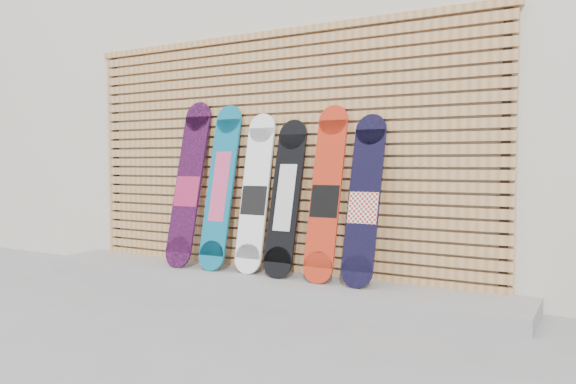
{
  "coord_description": "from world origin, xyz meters",
  "views": [
    {
      "loc": [
        2.54,
        -3.42,
        1.1
      ],
      "look_at": [
        0.15,
        0.75,
        0.85
      ],
      "focal_mm": 35.0,
      "sensor_mm": 36.0,
      "label": 1
    }
  ],
  "objects_px": {
    "snowboard_2": "(255,194)",
    "snowboard_3": "(286,198)",
    "snowboard_4": "(326,194)",
    "snowboard_5": "(364,201)",
    "snowboard_0": "(188,184)",
    "snowboard_1": "(220,186)"
  },
  "relations": [
    {
      "from": "snowboard_2",
      "to": "snowboard_3",
      "type": "relative_size",
      "value": 1.05
    },
    {
      "from": "snowboard_4",
      "to": "snowboard_5",
      "type": "xyz_separation_m",
      "value": [
        0.34,
        -0.0,
        -0.04
      ]
    },
    {
      "from": "snowboard_0",
      "to": "snowboard_2",
      "type": "xyz_separation_m",
      "value": [
        0.73,
        0.04,
        -0.07
      ]
    },
    {
      "from": "snowboard_1",
      "to": "snowboard_3",
      "type": "bearing_deg",
      "value": 0.61
    },
    {
      "from": "snowboard_3",
      "to": "snowboard_4",
      "type": "distance_m",
      "value": 0.39
    },
    {
      "from": "snowboard_4",
      "to": "snowboard_5",
      "type": "relative_size",
      "value": 1.06
    },
    {
      "from": "snowboard_1",
      "to": "snowboard_4",
      "type": "bearing_deg",
      "value": -0.1
    },
    {
      "from": "snowboard_2",
      "to": "snowboard_5",
      "type": "xyz_separation_m",
      "value": [
        1.06,
        -0.03,
        -0.02
      ]
    },
    {
      "from": "snowboard_3",
      "to": "snowboard_0",
      "type": "bearing_deg",
      "value": -178.46
    },
    {
      "from": "snowboard_0",
      "to": "snowboard_5",
      "type": "distance_m",
      "value": 1.79
    },
    {
      "from": "snowboard_0",
      "to": "snowboard_3",
      "type": "relative_size",
      "value": 1.15
    },
    {
      "from": "snowboard_1",
      "to": "snowboard_5",
      "type": "bearing_deg",
      "value": -0.08
    },
    {
      "from": "snowboard_3",
      "to": "snowboard_4",
      "type": "bearing_deg",
      "value": -1.35
    },
    {
      "from": "snowboard_3",
      "to": "snowboard_4",
      "type": "relative_size",
      "value": 0.93
    },
    {
      "from": "snowboard_5",
      "to": "snowboard_0",
      "type": "bearing_deg",
      "value": -179.39
    },
    {
      "from": "snowboard_2",
      "to": "snowboard_4",
      "type": "bearing_deg",
      "value": -2.01
    },
    {
      "from": "snowboard_2",
      "to": "snowboard_5",
      "type": "height_order",
      "value": "snowboard_2"
    },
    {
      "from": "snowboard_2",
      "to": "snowboard_4",
      "type": "relative_size",
      "value": 0.97
    },
    {
      "from": "snowboard_0",
      "to": "snowboard_1",
      "type": "relative_size",
      "value": 1.03
    },
    {
      "from": "snowboard_2",
      "to": "snowboard_5",
      "type": "relative_size",
      "value": 1.04
    },
    {
      "from": "snowboard_0",
      "to": "snowboard_4",
      "type": "relative_size",
      "value": 1.07
    },
    {
      "from": "snowboard_1",
      "to": "snowboard_3",
      "type": "xyz_separation_m",
      "value": [
        0.69,
        0.01,
        -0.08
      ]
    }
  ]
}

